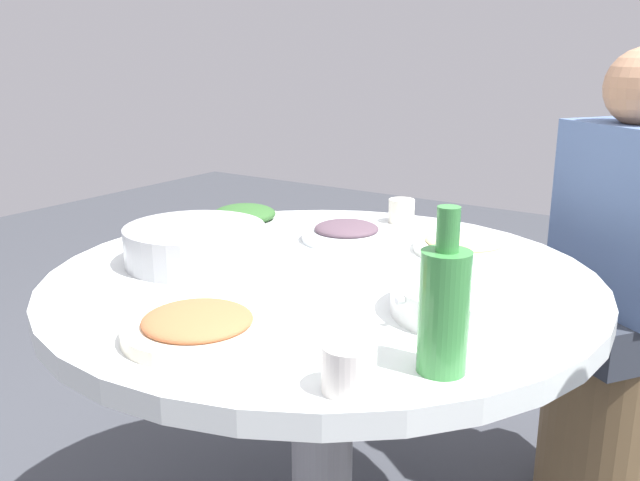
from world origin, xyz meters
The scene contains 12 objects.
round_dining_table centered at (0.00, 0.00, 0.65)m, with size 1.14×1.14×0.77m.
rice_bowl centered at (0.09, -0.27, 0.81)m, with size 0.30×0.30×0.09m.
soup_bowl centered at (0.04, 0.34, 0.80)m, with size 0.28×0.28×0.06m.
dish_tofu_braise centered at (0.39, 0.01, 0.79)m, with size 0.25×0.25×0.05m.
dish_eggplant centered at (-0.24, -0.09, 0.79)m, with size 0.22×0.22×0.05m.
dish_noodles centered at (-0.31, 0.19, 0.79)m, with size 0.23×0.23×0.04m.
dish_greens centered at (-0.21, -0.39, 0.79)m, with size 0.24×0.24×0.05m.
green_bottle centered at (0.28, 0.39, 0.87)m, with size 0.07×0.07×0.25m.
tea_cup_near centered at (0.40, 0.31, 0.81)m, with size 0.08×0.08×0.07m, color white.
tea_cup_far centered at (-0.47, -0.06, 0.80)m, with size 0.07×0.07×0.06m, color silver.
stool_for_diner_right centered at (-0.68, 0.47, 0.23)m, with size 0.33×0.33×0.47m, color brown.
diner_right centered at (-0.68, 0.47, 0.79)m, with size 0.46×0.46×0.76m.
Camera 1 is at (1.13, 0.75, 1.23)m, focal length 38.49 mm.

